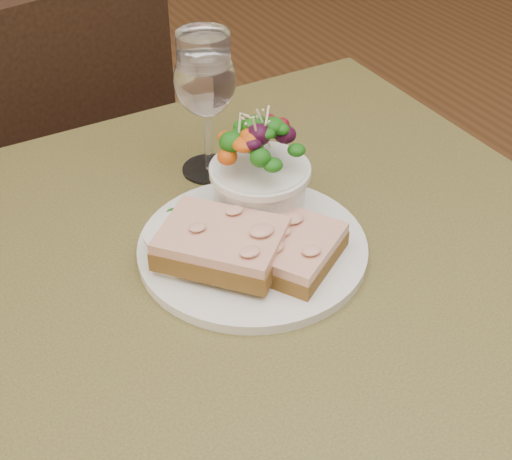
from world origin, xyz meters
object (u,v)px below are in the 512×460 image
wine_glass (205,85)px  sandwich_back (222,243)px  ramekin (179,243)px  salad_bowl (260,168)px  chair_far (54,258)px  dinner_plate (253,248)px  cafe_table (263,336)px  sandwich_front (297,250)px

wine_glass → sandwich_back: bearing=-112.3°
ramekin → salad_bowl: (0.12, 0.03, 0.04)m
wine_glass → chair_far: bearing=106.1°
sandwich_back → ramekin: (-0.04, 0.03, -0.01)m
sandwich_back → salad_bowl: (0.08, 0.06, 0.03)m
dinner_plate → ramekin: ramekin is taller
sandwich_back → salad_bowl: salad_bowl is taller
cafe_table → sandwich_back: (-0.04, 0.03, 0.14)m
chair_far → salad_bowl: (0.15, -0.61, 0.53)m
chair_far → sandwich_back: bearing=85.1°
sandwich_back → chair_far: bearing=143.7°
chair_far → sandwich_front: chair_far is taller
dinner_plate → sandwich_back: sandwich_back is taller
sandwich_front → salad_bowl: bearing=51.6°
dinner_plate → sandwich_front: sandwich_front is taller
salad_bowl → sandwich_front: bearing=-96.6°
ramekin → salad_bowl: bearing=15.1°
salad_bowl → dinner_plate: bearing=-127.2°
cafe_table → sandwich_front: 0.13m
chair_far → dinner_plate: chair_far is taller
cafe_table → sandwich_front: sandwich_front is taller
chair_far → salad_bowl: chair_far is taller
sandwich_back → ramekin: sandwich_back is taller
dinner_plate → ramekin: (-0.08, 0.02, 0.03)m
sandwich_front → ramekin: ramekin is taller
sandwich_back → ramekin: bearing=-170.9°
chair_far → sandwich_front: 0.87m
wine_glass → sandwich_front: bearing=-91.2°
sandwich_front → salad_bowl: size_ratio=1.03×
chair_far → cafe_table: bearing=87.9°
dinner_plate → wine_glass: size_ratio=1.47×
chair_far → ramekin: size_ratio=12.88×
cafe_table → chair_far: bearing=98.4°
cafe_table → ramekin: ramekin is taller
chair_far → dinner_plate: size_ratio=3.49×
salad_bowl → ramekin: bearing=-164.9°
cafe_table → sandwich_back: 0.15m
wine_glass → dinner_plate: bearing=-100.5°
sandwich_front → sandwich_back: 0.08m
sandwich_back → wine_glass: wine_glass is taller
chair_far → ramekin: 0.81m
dinner_plate → ramekin: 0.09m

